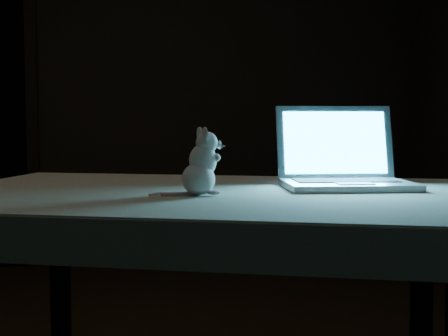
{
  "coord_description": "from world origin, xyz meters",
  "views": [
    {
      "loc": [
        0.02,
        -2.32,
        1.06
      ],
      "look_at": [
        0.32,
        -0.41,
        0.91
      ],
      "focal_mm": 52.0,
      "sensor_mm": 36.0,
      "label": 1
    }
  ],
  "objects": [
    {
      "name": "back_wall",
      "position": [
        0.0,
        2.5,
        1.3
      ],
      "size": [
        4.5,
        0.04,
        2.6
      ],
      "primitive_type": "cube",
      "color": "black",
      "rests_on": "ground"
    },
    {
      "name": "laptop",
      "position": [
        0.72,
        -0.38,
        0.98
      ],
      "size": [
        0.42,
        0.38,
        0.27
      ],
      "primitive_type": null,
      "rotation": [
        0.0,
        0.0,
        -0.08
      ],
      "color": "silver",
      "rests_on": "tablecloth"
    },
    {
      "name": "table",
      "position": [
        0.28,
        -0.4,
        0.42
      ],
      "size": [
        1.8,
        1.46,
        0.83
      ],
      "primitive_type": null,
      "rotation": [
        0.0,
        0.0,
        -0.34
      ],
      "color": "black",
      "rests_on": "floor"
    },
    {
      "name": "tablecloth",
      "position": [
        0.36,
        -0.41,
        0.79
      ],
      "size": [
        1.9,
        1.51,
        0.11
      ],
      "primitive_type": null,
      "rotation": [
        0.0,
        0.0,
        -0.26
      ],
      "color": "beige",
      "rests_on": "table"
    },
    {
      "name": "plush_mouse",
      "position": [
        0.24,
        -0.51,
        0.94
      ],
      "size": [
        0.18,
        0.18,
        0.19
      ],
      "primitive_type": null,
      "rotation": [
        0.0,
        0.0,
        -0.33
      ],
      "color": "silver",
      "rests_on": "tablecloth"
    }
  ]
}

